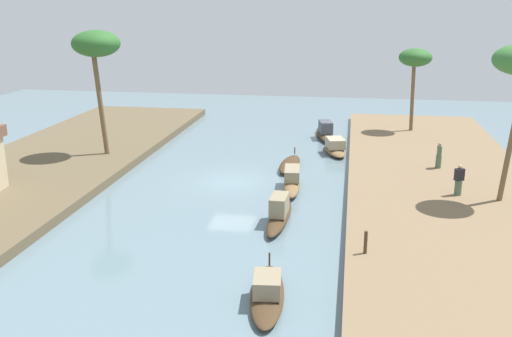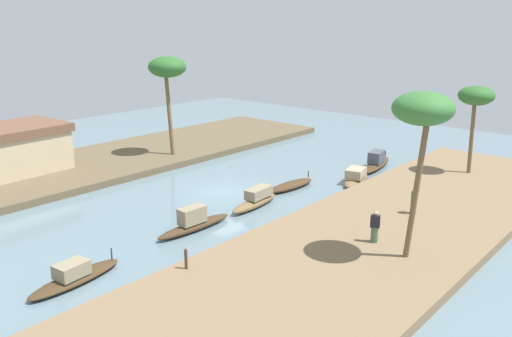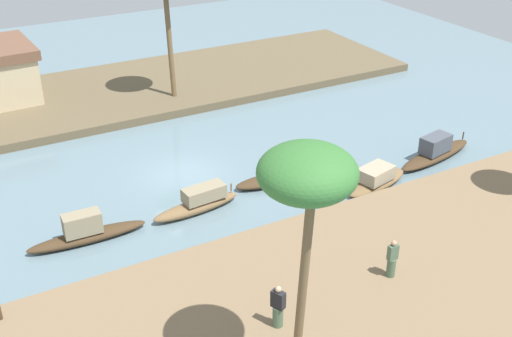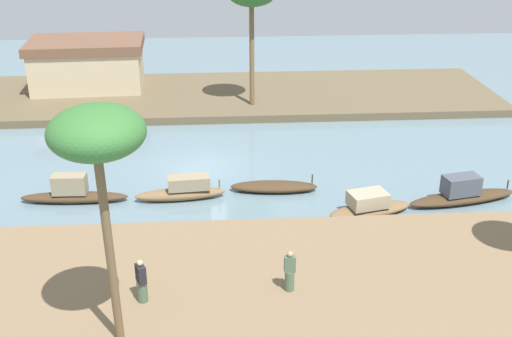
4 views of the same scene
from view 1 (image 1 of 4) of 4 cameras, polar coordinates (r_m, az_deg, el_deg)
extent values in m
plane|color=slate|center=(33.25, -2.41, -1.33)|extent=(63.08, 63.08, 0.00)
cube|color=#846B4C|center=(32.92, 17.92, -1.86)|extent=(39.72, 10.16, 0.49)
cube|color=brown|center=(37.29, -20.26, -0.01)|extent=(39.72, 10.16, 0.49)
ellipsoid|color=#47331E|center=(27.26, 2.33, -4.81)|extent=(4.94, 1.05, 0.46)
cube|color=gray|center=(26.89, 2.29, -3.58)|extent=(1.55, 0.79, 0.89)
ellipsoid|color=#47331E|center=(36.05, 3.33, 0.43)|extent=(4.19, 1.37, 0.46)
cylinder|color=#47331E|center=(37.68, 3.83, 1.76)|extent=(0.07, 0.07, 0.45)
ellipsoid|color=#47331E|center=(44.17, 6.81, 3.28)|extent=(5.42, 2.12, 0.46)
cube|color=#4C515B|center=(43.88, 6.86, 4.09)|extent=(1.77, 1.19, 0.87)
cylinder|color=#47331E|center=(46.34, 6.40, 4.40)|extent=(0.07, 0.07, 0.42)
ellipsoid|color=#47331E|center=(20.53, 1.12, -12.32)|extent=(4.66, 1.64, 0.37)
cube|color=gray|center=(20.17, 1.11, -11.29)|extent=(1.47, 1.07, 0.62)
cylinder|color=#47331E|center=(22.14, 1.33, -8.91)|extent=(0.07, 0.07, 0.53)
ellipsoid|color=brown|center=(31.78, 3.54, -1.67)|extent=(4.22, 1.25, 0.54)
cube|color=gray|center=(32.02, 3.57, -0.47)|extent=(1.98, 0.97, 0.60)
cylinder|color=brown|center=(33.41, 3.61, -0.03)|extent=(0.07, 0.07, 0.41)
ellipsoid|color=brown|center=(39.79, 7.74, 1.81)|extent=(4.03, 2.09, 0.45)
cube|color=tan|center=(39.51, 7.81, 2.52)|extent=(1.87, 1.46, 0.64)
cylinder|color=#4C664C|center=(31.13, 19.26, -1.79)|extent=(0.47, 0.47, 0.78)
cube|color=#232328|center=(30.93, 19.37, -0.56)|extent=(0.42, 0.52, 0.61)
sphere|color=tan|center=(30.82, 19.44, 0.17)|extent=(0.21, 0.21, 0.21)
cylinder|color=#4C664C|center=(35.82, 17.50, 0.64)|extent=(0.34, 0.34, 0.75)
cube|color=#4C664C|center=(35.65, 17.59, 1.68)|extent=(0.39, 0.22, 0.59)
sphere|color=tan|center=(35.56, 17.64, 2.30)|extent=(0.20, 0.20, 0.20)
cylinder|color=#4C3823|center=(23.11, 10.73, -7.14)|extent=(0.14, 0.14, 0.92)
cylinder|color=brown|center=(30.41, 23.86, 2.78)|extent=(0.26, 0.71, 6.36)
cylinder|color=brown|center=(45.43, 15.13, 6.74)|extent=(0.27, 0.40, 5.00)
ellipsoid|color=#2D6628|center=(45.07, 15.41, 10.48)|extent=(2.43, 2.43, 1.34)
cylinder|color=brown|center=(38.15, -15.04, 6.09)|extent=(0.31, 0.73, 6.39)
ellipsoid|color=#2D6628|center=(37.71, -15.46, 11.76)|extent=(2.98, 2.98, 1.64)
camera|label=2|loc=(18.47, 76.73, 6.91)|focal=36.87mm
camera|label=3|loc=(28.95, 56.29, 19.47)|focal=45.13mm
camera|label=4|loc=(39.71, 47.91, 15.74)|focal=44.43mm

